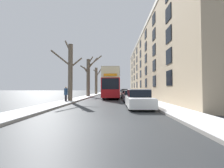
% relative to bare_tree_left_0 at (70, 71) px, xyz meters
% --- Properties ---
extents(ground_plane, '(320.00, 320.00, 0.00)m').
position_rel_bare_tree_left_0_xyz_m(ground_plane, '(4.50, -11.13, -3.59)').
color(ground_plane, '#303335').
extents(sidewalk_left, '(2.03, 130.00, 0.16)m').
position_rel_bare_tree_left_0_xyz_m(sidewalk_left, '(-0.14, 41.87, -3.51)').
color(sidewalk_left, gray).
rests_on(sidewalk_left, ground).
extents(sidewalk_right, '(2.03, 130.00, 0.16)m').
position_rel_bare_tree_left_0_xyz_m(sidewalk_right, '(9.15, 41.87, -3.51)').
color(sidewalk_right, gray).
rests_on(sidewalk_right, ground).
extents(terrace_facade_right, '(9.10, 42.00, 12.40)m').
position_rel_bare_tree_left_0_xyz_m(terrace_facade_right, '(14.66, 12.47, 2.61)').
color(terrace_facade_right, tan).
rests_on(terrace_facade_right, ground).
extents(bare_tree_left_0, '(2.97, 3.20, 7.64)m').
position_rel_bare_tree_left_0_xyz_m(bare_tree_left_0, '(0.00, 0.00, 0.00)').
color(bare_tree_left_0, brown).
rests_on(bare_tree_left_0, ground).
extents(bare_tree_left_1, '(4.32, 2.91, 7.88)m').
position_rel_bare_tree_left_0_xyz_m(bare_tree_left_1, '(0.04, 11.41, 0.47)').
color(bare_tree_left_1, brown).
rests_on(bare_tree_left_1, ground).
extents(bare_tree_left_2, '(2.60, 2.08, 7.42)m').
position_rel_bare_tree_left_0_xyz_m(bare_tree_left_2, '(0.04, 22.34, 0.27)').
color(bare_tree_left_2, brown).
rests_on(bare_tree_left_2, ground).
extents(double_decker_bus, '(2.49, 10.18, 4.48)m').
position_rel_bare_tree_left_0_xyz_m(double_decker_bus, '(4.58, 7.18, -1.06)').
color(double_decker_bus, red).
rests_on(double_decker_bus, ground).
extents(parked_car_0, '(1.82, 4.24, 1.48)m').
position_rel_bare_tree_left_0_xyz_m(parked_car_0, '(7.07, -5.43, -2.91)').
color(parked_car_0, silver).
rests_on(parked_car_0, ground).
extents(parked_car_1, '(1.77, 4.02, 1.35)m').
position_rel_bare_tree_left_0_xyz_m(parked_car_1, '(7.07, 0.28, -2.96)').
color(parked_car_1, '#474C56').
rests_on(parked_car_1, ground).
extents(parked_car_2, '(1.80, 4.50, 1.36)m').
position_rel_bare_tree_left_0_xyz_m(parked_car_2, '(7.07, 6.17, -2.96)').
color(parked_car_2, slate).
rests_on(parked_car_2, ground).
extents(parked_car_3, '(1.69, 4.47, 1.52)m').
position_rel_bare_tree_left_0_xyz_m(parked_car_3, '(7.07, 11.49, -2.89)').
color(parked_car_3, silver).
rests_on(parked_car_3, ground).
extents(parked_car_4, '(1.84, 4.02, 1.39)m').
position_rel_bare_tree_left_0_xyz_m(parked_car_4, '(7.07, 17.81, -2.94)').
color(parked_car_4, silver).
rests_on(parked_car_4, ground).
extents(oncoming_van, '(1.92, 5.48, 2.34)m').
position_rel_bare_tree_left_0_xyz_m(oncoming_van, '(2.88, 27.44, -2.32)').
color(oncoming_van, '#9EA3AD').
rests_on(oncoming_van, ground).
extents(pedestrian_left_sidewalk, '(0.39, 0.39, 1.79)m').
position_rel_bare_tree_left_0_xyz_m(pedestrian_left_sidewalk, '(-0.27, -0.54, -2.61)').
color(pedestrian_left_sidewalk, black).
rests_on(pedestrian_left_sidewalk, ground).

